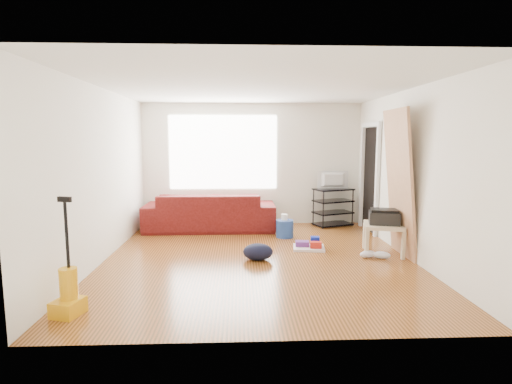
{
  "coord_description": "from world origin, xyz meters",
  "views": [
    {
      "loc": [
        -0.27,
        -5.79,
        1.75
      ],
      "look_at": [
        -0.0,
        0.6,
        0.92
      ],
      "focal_mm": 28.0,
      "sensor_mm": 36.0,
      "label": 1
    }
  ],
  "objects_px": {
    "cleaning_tray": "(310,246)",
    "sofa": "(210,229)",
    "side_table": "(384,229)",
    "vacuum": "(68,293)",
    "tv_stand": "(333,207)",
    "backpack": "(258,260)",
    "bucket": "(285,237)"
  },
  "relations": [
    {
      "from": "sofa",
      "to": "bucket",
      "type": "height_order",
      "value": "sofa"
    },
    {
      "from": "sofa",
      "to": "cleaning_tray",
      "type": "height_order",
      "value": "sofa"
    },
    {
      "from": "side_table",
      "to": "backpack",
      "type": "distance_m",
      "value": 2.01
    },
    {
      "from": "vacuum",
      "to": "sofa",
      "type": "bearing_deg",
      "value": 89.56
    },
    {
      "from": "side_table",
      "to": "cleaning_tray",
      "type": "xyz_separation_m",
      "value": [
        -1.09,
        0.32,
        -0.34
      ]
    },
    {
      "from": "cleaning_tray",
      "to": "vacuum",
      "type": "height_order",
      "value": "vacuum"
    },
    {
      "from": "sofa",
      "to": "cleaning_tray",
      "type": "xyz_separation_m",
      "value": [
        1.71,
        -1.49,
        0.05
      ]
    },
    {
      "from": "sofa",
      "to": "side_table",
      "type": "relative_size",
      "value": 3.6
    },
    {
      "from": "cleaning_tray",
      "to": "vacuum",
      "type": "relative_size",
      "value": 0.45
    },
    {
      "from": "cleaning_tray",
      "to": "vacuum",
      "type": "bearing_deg",
      "value": -140.89
    },
    {
      "from": "side_table",
      "to": "vacuum",
      "type": "bearing_deg",
      "value": -153.06
    },
    {
      "from": "cleaning_tray",
      "to": "sofa",
      "type": "bearing_deg",
      "value": 138.92
    },
    {
      "from": "sofa",
      "to": "backpack",
      "type": "bearing_deg",
      "value": 112.28
    },
    {
      "from": "tv_stand",
      "to": "bucket",
      "type": "distance_m",
      "value": 1.51
    },
    {
      "from": "sofa",
      "to": "bucket",
      "type": "relative_size",
      "value": 7.99
    },
    {
      "from": "side_table",
      "to": "cleaning_tray",
      "type": "distance_m",
      "value": 1.18
    },
    {
      "from": "side_table",
      "to": "tv_stand",
      "type": "bearing_deg",
      "value": 98.23
    },
    {
      "from": "sofa",
      "to": "vacuum",
      "type": "xyz_separation_m",
      "value": [
        -1.16,
        -3.81,
        0.22
      ]
    },
    {
      "from": "bucket",
      "to": "cleaning_tray",
      "type": "distance_m",
      "value": 0.86
    },
    {
      "from": "sofa",
      "to": "side_table",
      "type": "bearing_deg",
      "value": 147.14
    },
    {
      "from": "side_table",
      "to": "backpack",
      "type": "bearing_deg",
      "value": -172.77
    },
    {
      "from": "tv_stand",
      "to": "bucket",
      "type": "height_order",
      "value": "tv_stand"
    },
    {
      "from": "bucket",
      "to": "sofa",
      "type": "bearing_deg",
      "value": 153.71
    },
    {
      "from": "sofa",
      "to": "tv_stand",
      "type": "relative_size",
      "value": 2.9
    },
    {
      "from": "tv_stand",
      "to": "cleaning_tray",
      "type": "relative_size",
      "value": 1.6
    },
    {
      "from": "bucket",
      "to": "backpack",
      "type": "bearing_deg",
      "value": -111.96
    },
    {
      "from": "side_table",
      "to": "backpack",
      "type": "relative_size",
      "value": 1.58
    },
    {
      "from": "bucket",
      "to": "cleaning_tray",
      "type": "bearing_deg",
      "value": -68.57
    },
    {
      "from": "tv_stand",
      "to": "backpack",
      "type": "height_order",
      "value": "tv_stand"
    },
    {
      "from": "cleaning_tray",
      "to": "backpack",
      "type": "bearing_deg",
      "value": -146.77
    },
    {
      "from": "tv_stand",
      "to": "backpack",
      "type": "xyz_separation_m",
      "value": [
        -1.65,
        -2.32,
        -0.39
      ]
    },
    {
      "from": "cleaning_tray",
      "to": "side_table",
      "type": "bearing_deg",
      "value": -16.28
    }
  ]
}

